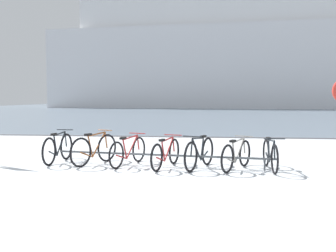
{
  "coord_description": "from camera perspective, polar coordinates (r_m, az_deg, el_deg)",
  "views": [
    {
      "loc": [
        1.58,
        -5.95,
        1.67
      ],
      "look_at": [
        0.35,
        5.15,
        0.83
      ],
      "focal_mm": 40.65,
      "sensor_mm": 36.0,
      "label": 1
    }
  ],
  "objects": [
    {
      "name": "ground",
      "position": [
        59.9,
        4.83,
        2.67
      ],
      "size": [
        80.0,
        132.0,
        0.08
      ],
      "color": "silver"
    },
    {
      "name": "bike_rack",
      "position": [
        9.23,
        -0.92,
        -4.42
      ],
      "size": [
        5.33,
        0.75,
        0.31
      ],
      "color": "#4C5156",
      "rests_on": "ground"
    },
    {
      "name": "bicycle_0",
      "position": [
        10.17,
        -16.14,
        -3.21
      ],
      "size": [
        0.46,
        1.69,
        0.82
      ],
      "color": "black",
      "rests_on": "ground"
    },
    {
      "name": "bicycle_1",
      "position": [
        9.68,
        -10.97,
        -3.45
      ],
      "size": [
        0.76,
        1.55,
        0.84
      ],
      "color": "black",
      "rests_on": "ground"
    },
    {
      "name": "bicycle_2",
      "position": [
        9.43,
        -5.97,
        -3.79
      ],
      "size": [
        0.66,
        1.67,
        0.77
      ],
      "color": "black",
      "rests_on": "ground"
    },
    {
      "name": "bicycle_3",
      "position": [
        9.05,
        -0.31,
        -4.14
      ],
      "size": [
        0.61,
        1.66,
        0.76
      ],
      "color": "black",
      "rests_on": "ground"
    },
    {
      "name": "bicycle_4",
      "position": [
        8.98,
        4.76,
        -4.07
      ],
      "size": [
        0.71,
        1.6,
        0.81
      ],
      "color": "black",
      "rests_on": "ground"
    },
    {
      "name": "bicycle_5",
      "position": [
        8.95,
        10.24,
        -4.31
      ],
      "size": [
        0.8,
        1.48,
        0.76
      ],
      "color": "black",
      "rests_on": "ground"
    },
    {
      "name": "bicycle_6",
      "position": [
        9.06,
        15.07,
        -4.21
      ],
      "size": [
        0.46,
        1.64,
        0.78
      ],
      "color": "black",
      "rests_on": "ground"
    },
    {
      "name": "ferry_ship",
      "position": [
        62.79,
        7.41,
        11.43
      ],
      "size": [
        55.11,
        17.46,
        28.25
      ],
      "color": "white",
      "rests_on": "ground"
    }
  ]
}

